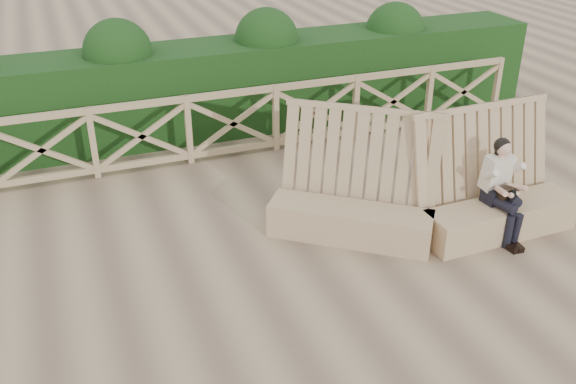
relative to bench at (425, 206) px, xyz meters
name	(u,v)px	position (x,y,z in m)	size (l,w,h in m)	color
ground	(321,272)	(-1.56, -0.34, -0.39)	(60.00, 60.00, 0.00)	brown
bench	(425,206)	(0.00, 0.00, 0.00)	(3.79, 1.87, 1.57)	#987457
woman	(502,185)	(0.83, -0.36, 0.30)	(0.37, 0.77, 1.28)	black
guardrail	(233,124)	(-1.56, 3.16, 0.16)	(10.10, 0.09, 1.10)	#987E58
hedge	(212,89)	(-1.56, 4.36, 0.36)	(12.00, 1.20, 1.50)	black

